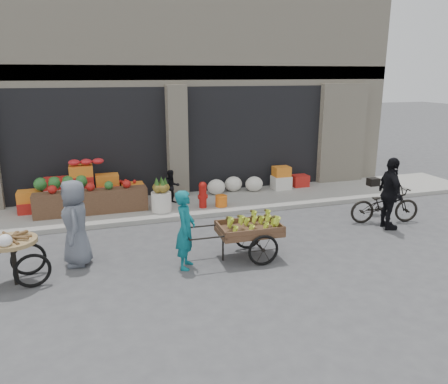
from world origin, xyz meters
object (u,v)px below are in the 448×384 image
object	(u,v)px
banana_cart	(247,228)
bicycle	(385,205)
vendor_woman	(185,230)
cyclist	(390,194)
seated_person	(172,187)
tricycle_cart	(13,254)
orange_bucket	(221,201)
pineapple_bin	(161,202)
vendor_grey	(75,223)
fire_hydrant	(203,194)

from	to	relation	value
banana_cart	bicycle	distance (m)	4.12
vendor_woman	cyclist	distance (m)	5.10
seated_person	vendor_woman	size ratio (longest dim) A/B	0.61
tricycle_cart	bicycle	distance (m)	8.30
tricycle_cart	vendor_woman	bearing A→B (deg)	-16.30
orange_bucket	banana_cart	bearing A→B (deg)	-98.29
orange_bucket	tricycle_cart	xyz separation A→B (m)	(-4.72, -2.95, 0.30)
cyclist	vendor_woman	bearing A→B (deg)	109.44
banana_cart	pineapple_bin	bearing A→B (deg)	110.99
seated_person	vendor_grey	world-z (taller)	vendor_grey
pineapple_bin	vendor_woman	distance (m)	3.31
banana_cart	vendor_grey	xyz separation A→B (m)	(-3.21, 0.73, 0.20)
banana_cart	tricycle_cart	world-z (taller)	tricycle_cart
fire_hydrant	vendor_woman	xyz separation A→B (m)	(-1.21, -3.24, 0.26)
orange_bucket	banana_cart	world-z (taller)	banana_cart
vendor_woman	fire_hydrant	bearing A→B (deg)	3.82
vendor_woman	orange_bucket	bearing A→B (deg)	-3.90
fire_hydrant	seated_person	world-z (taller)	seated_person
cyclist	fire_hydrant	bearing A→B (deg)	68.20
vendor_woman	tricycle_cart	xyz separation A→B (m)	(-3.01, 0.23, -0.19)
pineapple_bin	vendor_woman	xyz separation A→B (m)	(-0.11, -3.29, 0.39)
vendor_grey	bicycle	distance (m)	7.23
orange_bucket	vendor_woman	bearing A→B (deg)	-118.24
fire_hydrant	vendor_grey	world-z (taller)	vendor_grey
pineapple_bin	tricycle_cart	bearing A→B (deg)	-135.59
bicycle	cyclist	xyz separation A→B (m)	(-0.20, -0.40, 0.41)
pineapple_bin	seated_person	bearing A→B (deg)	56.31
vendor_grey	cyclist	xyz separation A→B (m)	(7.02, -0.15, 0.02)
tricycle_cart	vendor_grey	size ratio (longest dim) A/B	0.87
bicycle	orange_bucket	bearing A→B (deg)	71.03
vendor_grey	pineapple_bin	bearing A→B (deg)	140.37
tricycle_cart	vendor_grey	bearing A→B (deg)	15.96
pineapple_bin	tricycle_cart	world-z (taller)	tricycle_cart
banana_cart	vendor_grey	distance (m)	3.30
pineapple_bin	vendor_woman	size ratio (longest dim) A/B	0.34
seated_person	banana_cart	world-z (taller)	seated_person
tricycle_cart	cyclist	bearing A→B (deg)	-9.01
pineapple_bin	cyclist	xyz separation A→B (m)	(4.95, -2.66, 0.49)
bicycle	seated_person	bearing A→B (deg)	71.28
vendor_woman	bicycle	size ratio (longest dim) A/B	0.88
vendor_woman	cyclist	bearing A→B (deg)	-58.53
orange_bucket	banana_cart	distance (m)	3.18
bicycle	vendor_grey	bearing A→B (deg)	104.26
orange_bucket	cyclist	world-z (taller)	cyclist
banana_cart	orange_bucket	bearing A→B (deg)	83.20
vendor_woman	vendor_grey	xyz separation A→B (m)	(-1.96, 0.79, 0.08)
orange_bucket	cyclist	xyz separation A→B (m)	(3.35, -2.56, 0.59)
fire_hydrant	bicycle	xyz separation A→B (m)	(4.05, -2.21, -0.05)
pineapple_bin	bicycle	size ratio (longest dim) A/B	0.30
orange_bucket	vendor_woman	size ratio (longest dim) A/B	0.21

